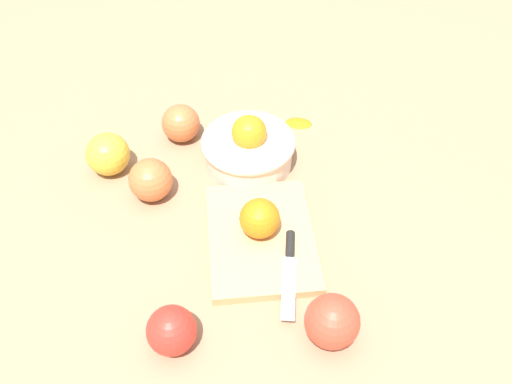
{
  "coord_description": "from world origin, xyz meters",
  "views": [
    {
      "loc": [
        0.66,
        0.03,
        0.71
      ],
      "look_at": [
        0.01,
        0.07,
        0.04
      ],
      "focal_mm": 39.91,
      "sensor_mm": 36.0,
      "label": 1
    }
  ],
  "objects": [
    {
      "name": "ground_plane",
      "position": [
        0.0,
        0.0,
        0.0
      ],
      "size": [
        2.4,
        2.4,
        0.0
      ],
      "primitive_type": "plane",
      "color": "#997556"
    },
    {
      "name": "bowl",
      "position": [
        -0.1,
        0.06,
        0.04
      ],
      "size": [
        0.17,
        0.17,
        0.1
      ],
      "color": "beige",
      "rests_on": "ground_plane"
    },
    {
      "name": "cutting_board",
      "position": [
        0.08,
        0.07,
        0.01
      ],
      "size": [
        0.24,
        0.18,
        0.02
      ],
      "primitive_type": "cube",
      "rotation": [
        0.0,
        0.0,
        0.04
      ],
      "color": "tan",
      "rests_on": "ground_plane"
    },
    {
      "name": "orange_on_board",
      "position": [
        0.07,
        0.07,
        0.05
      ],
      "size": [
        0.06,
        0.06,
        0.06
      ],
      "primitive_type": "sphere",
      "color": "orange",
      "rests_on": "cutting_board"
    },
    {
      "name": "knife",
      "position": [
        0.14,
        0.11,
        0.02
      ],
      "size": [
        0.16,
        0.04,
        0.01
      ],
      "color": "silver",
      "rests_on": "cutting_board"
    },
    {
      "name": "apple_front_left",
      "position": [
        -0.18,
        -0.06,
        0.04
      ],
      "size": [
        0.07,
        0.07,
        0.07
      ],
      "primitive_type": "sphere",
      "color": "#CC6638",
      "rests_on": "ground_plane"
    },
    {
      "name": "apple_front_left_2",
      "position": [
        -0.03,
        -0.11,
        0.04
      ],
      "size": [
        0.07,
        0.07,
        0.07
      ],
      "primitive_type": "sphere",
      "color": "#CC6638",
      "rests_on": "ground_plane"
    },
    {
      "name": "apple_back_right",
      "position": [
        0.26,
        0.16,
        0.04
      ],
      "size": [
        0.08,
        0.08,
        0.08
      ],
      "primitive_type": "sphere",
      "color": "#D6422D",
      "rests_on": "ground_plane"
    },
    {
      "name": "apple_front_left_3",
      "position": [
        -0.1,
        -0.19,
        0.04
      ],
      "size": [
        0.08,
        0.08,
        0.08
      ],
      "primitive_type": "sphere",
      "color": "gold",
      "rests_on": "ground_plane"
    },
    {
      "name": "apple_front_right",
      "position": [
        0.26,
        -0.06,
        0.03
      ],
      "size": [
        0.07,
        0.07,
        0.07
      ],
      "primitive_type": "sphere",
      "color": "red",
      "rests_on": "ground_plane"
    },
    {
      "name": "citrus_peel",
      "position": [
        -0.21,
        0.17,
        0.0
      ],
      "size": [
        0.05,
        0.06,
        0.01
      ],
      "primitive_type": "ellipsoid",
      "rotation": [
        0.0,
        0.0,
        4.51
      ],
      "color": "orange",
      "rests_on": "ground_plane"
    }
  ]
}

